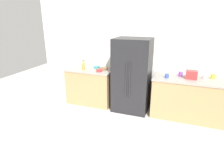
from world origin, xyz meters
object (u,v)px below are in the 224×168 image
at_px(bottle_a, 84,66).
at_px(bowl_a, 104,69).
at_px(cup_d, 181,74).
at_px(bowl_b, 99,70).
at_px(refrigerator, 132,76).
at_px(cup_a, 205,77).
at_px(toaster, 192,75).
at_px(cup_b, 167,76).
at_px(bowl_c, 97,67).
at_px(cup_c, 213,76).

xyz_separation_m(bottle_a, bowl_a, (0.44, 0.20, -0.07)).
xyz_separation_m(cup_d, bowl_b, (-1.83, -0.26, -0.02)).
distance_m(refrigerator, cup_a, 1.54).
bearing_deg(toaster, bottle_a, -176.21).
height_order(bottle_a, cup_b, bottle_a).
bearing_deg(cup_a, refrigerator, -176.14).
height_order(bowl_b, bowl_c, bowl_b).
bearing_deg(bowl_b, refrigerator, 9.77).
bearing_deg(bottle_a, bowl_c, 52.53).
bearing_deg(bottle_a, bowl_a, 23.88).
height_order(cup_c, bowl_a, cup_c).
relative_size(toaster, cup_b, 2.53).
bearing_deg(cup_b, bowl_a, 174.41).
bearing_deg(cup_d, toaster, -26.29).
distance_m(bottle_a, bowl_a, 0.49).
bearing_deg(bowl_b, bottle_a, -178.76).
bearing_deg(bowl_c, bowl_b, -55.35).
bearing_deg(toaster, refrigerator, -179.07).
bearing_deg(cup_d, cup_a, -2.86).
distance_m(toaster, bowl_a, 2.01).
height_order(toaster, cup_c, toaster).
bearing_deg(cup_c, bowl_a, -176.41).
distance_m(refrigerator, cup_b, 0.80).
distance_m(toaster, cup_b, 0.50).
relative_size(bottle_a, cup_c, 2.69).
height_order(bottle_a, cup_a, bottle_a).
bearing_deg(cup_a, bottle_a, -174.83).
bearing_deg(bowl_a, bowl_b, -100.60).
relative_size(cup_c, bowl_c, 0.61).
relative_size(bowl_a, bowl_c, 1.27).
xyz_separation_m(refrigerator, bottle_a, (-1.18, -0.14, 0.16)).
height_order(bottle_a, bowl_c, bottle_a).
bearing_deg(refrigerator, cup_a, 3.86).
height_order(cup_b, bowl_a, cup_b).
bearing_deg(bowl_c, cup_d, -0.43).
bearing_deg(cup_b, toaster, 13.38).
xyz_separation_m(bottle_a, cup_d, (2.24, 0.27, -0.05)).
distance_m(refrigerator, bowl_c, 0.98).
relative_size(toaster, bottle_a, 0.90).
bearing_deg(cup_c, bottle_a, -173.10).
distance_m(cup_a, bowl_c, 2.50).
bearing_deg(bowl_c, toaster, -3.12).
relative_size(bottle_a, cup_d, 2.50).
distance_m(toaster, bowl_b, 2.05).
xyz_separation_m(bottle_a, bowl_c, (0.22, 0.28, -0.07)).
bearing_deg(bowl_a, cup_a, 1.24).
relative_size(cup_d, bowl_c, 0.66).
bearing_deg(bowl_c, cup_c, 1.40).
bearing_deg(bowl_b, toaster, 4.30).
distance_m(cup_a, bowl_b, 2.32).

